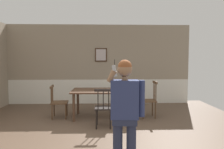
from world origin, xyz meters
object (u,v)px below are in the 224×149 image
dining_table (104,93)px  person_figure (125,108)px  chair_by_doorway (149,100)px  chair_at_table_head (104,108)px  chair_near_window (58,102)px

dining_table → person_figure: size_ratio=1.09×
chair_by_doorway → chair_at_table_head: (-1.28, -0.86, -0.01)m
chair_at_table_head → dining_table: bearing=90.3°
person_figure → chair_at_table_head: bearing=-76.2°
dining_table → person_figure: person_figure is taller
chair_by_doorway → chair_near_window: bearing=88.6°
chair_near_window → person_figure: 3.28m
dining_table → person_figure: (0.31, -2.82, 0.23)m
chair_at_table_head → person_figure: bearing=-79.7°
dining_table → chair_by_doorway: chair_by_doorway is taller
chair_near_window → chair_by_doorway: (2.53, -0.03, 0.04)m
chair_near_window → dining_table: bearing=84.9°
person_figure → chair_near_window: bearing=-56.5°
chair_by_doorway → person_figure: size_ratio=0.62×
chair_near_window → chair_by_doorway: bearing=84.8°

